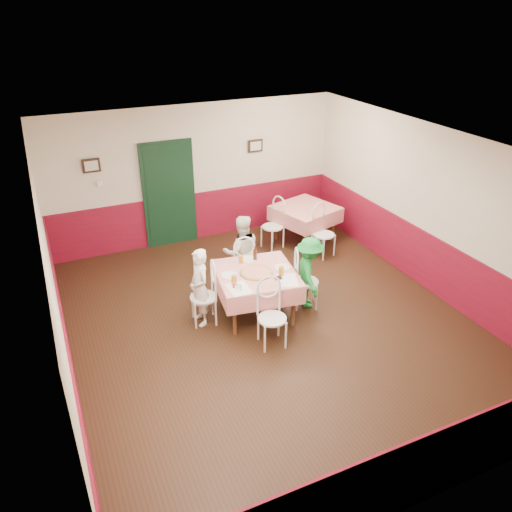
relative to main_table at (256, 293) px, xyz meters
name	(u,v)px	position (x,y,z in m)	size (l,w,h in m)	color
floor	(270,322)	(0.09, -0.34, -0.38)	(7.00, 7.00, 0.00)	black
ceiling	(273,149)	(0.09, -0.34, 2.42)	(7.00, 7.00, 0.00)	white
back_wall	(196,174)	(0.09, 3.16, 1.02)	(6.00, 0.10, 2.80)	beige
front_wall	(443,400)	(0.09, -3.84, 1.02)	(6.00, 0.10, 2.80)	beige
left_wall	(54,287)	(-2.91, -0.34, 1.02)	(0.10, 7.00, 2.80)	beige
right_wall	(432,211)	(3.09, -0.34, 1.02)	(0.10, 7.00, 2.80)	beige
wainscot_back	(199,215)	(0.09, 3.15, 0.12)	(6.00, 0.03, 1.00)	maroon
wainscot_front	(426,469)	(0.09, -3.82, 0.12)	(6.00, 0.03, 1.00)	maroon
wainscot_left	(68,345)	(-2.89, -0.34, 0.12)	(0.03, 7.00, 1.00)	maroon
wainscot_right	(423,258)	(3.08, -0.34, 0.12)	(0.03, 7.00, 1.00)	maroon
door	(169,196)	(-0.51, 3.11, 0.68)	(0.96, 0.06, 2.10)	black
picture_left	(91,166)	(-1.91, 3.11, 1.48)	(0.32, 0.03, 0.26)	black
picture_right	(255,146)	(1.39, 3.11, 1.48)	(0.32, 0.03, 0.26)	black
thermostat	(100,183)	(-1.81, 3.11, 1.12)	(0.10, 0.03, 0.10)	white
main_table	(256,293)	(0.00, 0.00, 0.00)	(1.22, 1.22, 0.77)	red
second_table	(305,224)	(2.06, 2.08, 0.00)	(1.12, 1.12, 0.77)	red
chair_left	(203,297)	(-0.84, 0.12, 0.08)	(0.42, 0.42, 0.90)	white
chair_right	(306,282)	(0.84, -0.12, 0.08)	(0.42, 0.42, 0.90)	white
chair_far	(243,265)	(0.12, 0.84, 0.08)	(0.42, 0.42, 0.90)	white
chair_near	(272,319)	(-0.12, -0.84, 0.08)	(0.42, 0.42, 0.90)	white
chair_second_a	(273,227)	(1.31, 2.08, 0.08)	(0.42, 0.42, 0.90)	white
chair_second_b	(324,235)	(2.06, 1.33, 0.08)	(0.42, 0.42, 0.90)	white
pizza	(256,272)	(-0.01, -0.02, 0.40)	(0.49, 0.49, 0.03)	#B74723
plate_left	(229,275)	(-0.42, 0.08, 0.39)	(0.25, 0.25, 0.01)	white
plate_right	(282,267)	(0.44, -0.03, 0.39)	(0.25, 0.25, 0.01)	white
plate_far	(249,259)	(0.06, 0.43, 0.39)	(0.25, 0.25, 0.01)	white
glass_a	(234,280)	(-0.45, -0.19, 0.46)	(0.08, 0.08, 0.15)	#BF7219
glass_b	(281,271)	(0.32, -0.24, 0.46)	(0.08, 0.08, 0.14)	#BF7219
glass_c	(241,259)	(-0.09, 0.40, 0.45)	(0.07, 0.07, 0.13)	#BF7219
beer_bottle	(255,254)	(0.16, 0.39, 0.50)	(0.06, 0.06, 0.23)	#381C0A
shaker_a	(237,287)	(-0.46, -0.35, 0.43)	(0.04, 0.04, 0.09)	silver
shaker_b	(241,288)	(-0.43, -0.41, 0.43)	(0.04, 0.04, 0.09)	silver
shaker_c	(234,285)	(-0.49, -0.29, 0.43)	(0.04, 0.04, 0.09)	#B23319
menu_left	(239,289)	(-0.43, -0.34, 0.39)	(0.30, 0.40, 0.00)	white
menu_right	(287,280)	(0.33, -0.41, 0.39)	(0.30, 0.40, 0.00)	white
wallet	(278,278)	(0.23, -0.31, 0.40)	(0.11, 0.09, 0.02)	black
diner_left	(200,287)	(-0.89, 0.13, 0.26)	(0.46, 0.30, 1.27)	gray
diner_far	(242,252)	(0.13, 0.89, 0.30)	(0.65, 0.51, 1.35)	gray
diner_right	(309,273)	(0.89, -0.13, 0.24)	(0.79, 0.46, 1.23)	gray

